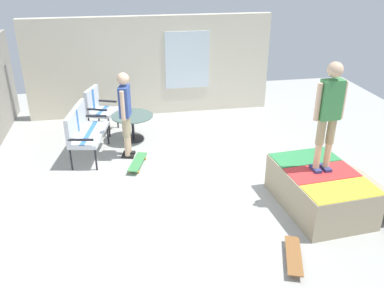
% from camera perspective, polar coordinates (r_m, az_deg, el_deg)
% --- Properties ---
extents(ground_plane, '(12.00, 12.00, 0.10)m').
position_cam_1_polar(ground_plane, '(7.42, 1.09, -5.98)').
color(ground_plane, '#A8A8A3').
extents(house_facade, '(0.23, 6.00, 2.42)m').
position_cam_1_polar(house_facade, '(10.37, -5.68, 10.68)').
color(house_facade, beige).
rests_on(house_facade, ground_plane).
extents(skate_ramp, '(1.80, 2.10, 0.64)m').
position_cam_1_polar(skate_ramp, '(6.96, 17.50, -6.02)').
color(skate_ramp, tan).
rests_on(skate_ramp, ground_plane).
extents(patio_bench, '(1.33, 0.77, 1.02)m').
position_cam_1_polar(patio_bench, '(8.41, -14.88, 2.13)').
color(patio_bench, black).
rests_on(patio_bench, ground_plane).
extents(patio_chair_near_house, '(0.78, 0.74, 1.02)m').
position_cam_1_polar(patio_chair_near_house, '(9.58, -12.96, 5.15)').
color(patio_chair_near_house, black).
rests_on(patio_chair_near_house, ground_plane).
extents(patio_table, '(0.90, 0.90, 0.57)m').
position_cam_1_polar(patio_table, '(9.05, -8.23, 2.96)').
color(patio_table, black).
rests_on(patio_table, ground_plane).
extents(person_watching, '(0.47, 0.30, 1.73)m').
position_cam_1_polar(person_watching, '(8.09, -9.25, 4.83)').
color(person_watching, black).
rests_on(person_watching, ground_plane).
extents(person_skater, '(0.25, 0.48, 1.73)m').
position_cam_1_polar(person_skater, '(6.44, 18.49, 4.56)').
color(person_skater, navy).
rests_on(person_skater, skate_ramp).
extents(skateboard_by_bench, '(0.82, 0.43, 0.10)m').
position_cam_1_polar(skateboard_by_bench, '(8.03, -7.55, -2.51)').
color(skateboard_by_bench, '#3F8C4C').
rests_on(skateboard_by_bench, ground_plane).
extents(skateboard_spare, '(0.82, 0.45, 0.10)m').
position_cam_1_polar(skateboard_spare, '(5.87, 13.91, -14.79)').
color(skateboard_spare, brown).
rests_on(skateboard_spare, ground_plane).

